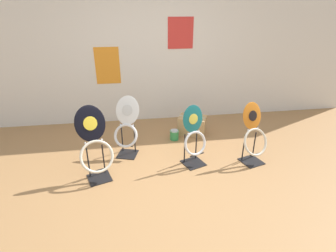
# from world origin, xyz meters

# --- Properties ---
(ground_plane) EXTENTS (14.00, 14.00, 0.00)m
(ground_plane) POSITION_xyz_m (0.00, 0.00, 0.00)
(ground_plane) COLOR #A37547
(wall_back) EXTENTS (8.00, 0.07, 2.60)m
(wall_back) POSITION_xyz_m (-0.00, 2.24, 1.30)
(wall_back) COLOR silver
(wall_back) RESTS_ON ground_plane
(toilet_seat_display_jazz_black) EXTENTS (0.50, 0.50, 0.94)m
(toilet_seat_display_jazz_black) POSITION_xyz_m (-0.93, 0.41, 0.47)
(toilet_seat_display_jazz_black) COLOR black
(toilet_seat_display_jazz_black) RESTS_ON ground_plane
(toilet_seat_display_white_plain) EXTENTS (0.44, 0.45, 0.86)m
(toilet_seat_display_white_plain) POSITION_xyz_m (-0.53, 0.94, 0.41)
(toilet_seat_display_white_plain) COLOR black
(toilet_seat_display_white_plain) RESTS_ON ground_plane
(toilet_seat_display_teal_sax) EXTENTS (0.38, 0.36, 0.86)m
(toilet_seat_display_teal_sax) POSITION_xyz_m (0.38, 0.53, 0.40)
(toilet_seat_display_teal_sax) COLOR black
(toilet_seat_display_teal_sax) RESTS_ON ground_plane
(toilet_seat_display_orange_sun) EXTENTS (0.44, 0.40, 0.86)m
(toilet_seat_display_orange_sun) POSITION_xyz_m (1.21, 0.47, 0.42)
(toilet_seat_display_orange_sun) COLOR black
(toilet_seat_display_orange_sun) RESTS_ON ground_plane
(paint_can) EXTENTS (0.15, 0.15, 0.17)m
(paint_can) POSITION_xyz_m (0.24, 1.28, 0.09)
(paint_can) COLOR #2D8E4C
(paint_can) RESTS_ON ground_plane
(storage_box) EXTENTS (0.54, 0.47, 0.31)m
(storage_box) POSITION_xyz_m (0.58, 1.47, 0.15)
(storage_box) COLOR tan
(storage_box) RESTS_ON ground_plane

